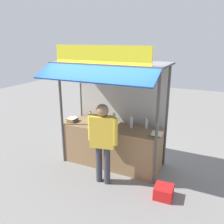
# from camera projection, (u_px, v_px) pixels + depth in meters

# --- Properties ---
(ground_plane) EXTENTS (20.00, 20.00, 0.00)m
(ground_plane) POSITION_uv_depth(u_px,v_px,m) (112.00, 164.00, 5.72)
(ground_plane) COLOR slate
(stall_counter) EXTENTS (2.27, 0.73, 0.97)m
(stall_counter) POSITION_uv_depth(u_px,v_px,m) (112.00, 145.00, 5.57)
(stall_counter) COLOR olive
(stall_counter) RESTS_ON ground
(stall_structure) EXTENTS (2.47, 1.61, 2.79)m
(stall_structure) POSITION_uv_depth(u_px,v_px,m) (115.00, 94.00, 5.33)
(stall_structure) COLOR #4C4742
(stall_structure) RESTS_ON ground
(water_bottle_left) EXTENTS (0.06, 0.06, 0.22)m
(water_bottle_left) POSITION_uv_depth(u_px,v_px,m) (146.00, 124.00, 5.29)
(water_bottle_left) COLOR silver
(water_bottle_left) RESTS_ON stall_counter
(water_bottle_front_right) EXTENTS (0.07, 0.07, 0.25)m
(water_bottle_front_right) POSITION_uv_depth(u_px,v_px,m) (131.00, 122.00, 5.34)
(water_bottle_front_right) COLOR silver
(water_bottle_front_right) RESTS_ON stall_counter
(water_bottle_rear_center) EXTENTS (0.08, 0.08, 0.29)m
(water_bottle_rear_center) POSITION_uv_depth(u_px,v_px,m) (114.00, 119.00, 5.52)
(water_bottle_rear_center) COLOR silver
(water_bottle_rear_center) RESTS_ON stall_counter
(water_bottle_mid_right) EXTENTS (0.07, 0.07, 0.24)m
(water_bottle_mid_right) POSITION_uv_depth(u_px,v_px,m) (157.00, 124.00, 5.24)
(water_bottle_mid_right) COLOR silver
(water_bottle_mid_right) RESTS_ON stall_counter
(water_bottle_far_left) EXTENTS (0.07, 0.07, 0.25)m
(water_bottle_far_left) POSITION_uv_depth(u_px,v_px,m) (90.00, 116.00, 5.76)
(water_bottle_far_left) COLOR silver
(water_bottle_far_left) RESTS_ON stall_counter
(magazine_stack_mid_left) EXTENTS (0.26, 0.31, 0.04)m
(magazine_stack_mid_left) POSITION_uv_depth(u_px,v_px,m) (110.00, 129.00, 5.24)
(magazine_stack_mid_left) COLOR blue
(magazine_stack_mid_left) RESTS_ON stall_counter
(magazine_stack_front_left) EXTENTS (0.27, 0.31, 0.05)m
(magazine_stack_front_left) POSITION_uv_depth(u_px,v_px,m) (157.00, 134.00, 4.92)
(magazine_stack_front_left) COLOR green
(magazine_stack_front_left) RESTS_ON stall_counter
(magazine_stack_back_left) EXTENTS (0.25, 0.27, 0.09)m
(magazine_stack_back_left) POSITION_uv_depth(u_px,v_px,m) (72.00, 120.00, 5.75)
(magazine_stack_back_left) COLOR orange
(magazine_stack_back_left) RESTS_ON stall_counter
(banana_bunch_inner_right) EXTENTS (0.11, 0.11, 0.23)m
(banana_bunch_inner_right) POSITION_uv_depth(u_px,v_px,m) (103.00, 79.00, 4.67)
(banana_bunch_inner_right) COLOR #332D23
(banana_bunch_inner_left) EXTENTS (0.11, 0.11, 0.30)m
(banana_bunch_inner_left) POSITION_uv_depth(u_px,v_px,m) (81.00, 80.00, 4.89)
(banana_bunch_inner_left) COLOR #332D23
(banana_bunch_leftmost) EXTENTS (0.09, 0.09, 0.26)m
(banana_bunch_leftmost) POSITION_uv_depth(u_px,v_px,m) (92.00, 79.00, 4.78)
(banana_bunch_leftmost) COLOR #332D23
(banana_bunch_rightmost) EXTENTS (0.10, 0.09, 0.29)m
(banana_bunch_rightmost) POSITION_uv_depth(u_px,v_px,m) (114.00, 82.00, 4.58)
(banana_bunch_rightmost) COLOR #332D23
(vendor_person) EXTENTS (0.65, 0.30, 1.72)m
(vendor_person) POSITION_uv_depth(u_px,v_px,m) (103.00, 137.00, 4.69)
(vendor_person) COLOR #383842
(vendor_person) RESTS_ON ground
(plastic_crate) EXTENTS (0.35, 0.35, 0.24)m
(plastic_crate) POSITION_uv_depth(u_px,v_px,m) (164.00, 192.00, 4.47)
(plastic_crate) COLOR red
(plastic_crate) RESTS_ON ground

